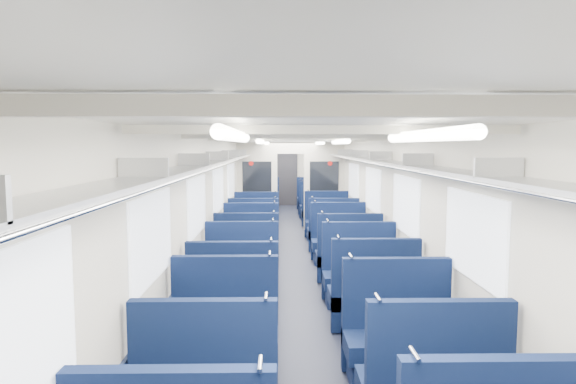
{
  "coord_description": "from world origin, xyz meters",
  "views": [
    {
      "loc": [
        -0.29,
        -9.39,
        2.2
      ],
      "look_at": [
        -0.09,
        2.37,
        1.1
      ],
      "focal_mm": 30.88,
      "sensor_mm": 36.0,
      "label": 1
    }
  ],
  "objects_px": {
    "seat_16": "(254,234)",
    "seat_23": "(317,208)",
    "seat_11": "(360,278)",
    "seat_14": "(251,245)",
    "seat_26": "(264,200)",
    "seat_17": "(333,234)",
    "seat_18": "(256,226)",
    "seat_22": "(261,208)",
    "seat_19": "(327,224)",
    "seat_10": "(241,277)",
    "seat_27": "(312,200)",
    "seat_12": "(247,258)",
    "seat_20": "(260,213)",
    "seat_24": "(263,203)",
    "end_door": "(287,178)",
    "seat_15": "(339,244)",
    "seat_9": "(373,300)",
    "seat_13": "(348,259)",
    "seat_21": "(320,213)",
    "seat_7": "(399,342)",
    "seat_8": "(234,304)",
    "bulkhead": "(291,183)",
    "seat_6": "(224,338)"
  },
  "relations": [
    {
      "from": "seat_11",
      "to": "seat_14",
      "type": "xyz_separation_m",
      "value": [
        -1.66,
        2.37,
        0.0
      ]
    },
    {
      "from": "bulkhead",
      "to": "seat_17",
      "type": "height_order",
      "value": "bulkhead"
    },
    {
      "from": "seat_14",
      "to": "seat_24",
      "type": "xyz_separation_m",
      "value": [
        0.0,
        6.75,
        0.0
      ]
    },
    {
      "from": "seat_10",
      "to": "seat_12",
      "type": "bearing_deg",
      "value": 90.0
    },
    {
      "from": "end_door",
      "to": "seat_24",
      "type": "distance_m",
      "value": 2.66
    },
    {
      "from": "seat_18",
      "to": "seat_22",
      "type": "height_order",
      "value": "same"
    },
    {
      "from": "seat_19",
      "to": "seat_24",
      "type": "bearing_deg",
      "value": 111.05
    },
    {
      "from": "seat_9",
      "to": "seat_19",
      "type": "height_order",
      "value": "same"
    },
    {
      "from": "seat_13",
      "to": "seat_23",
      "type": "xyz_separation_m",
      "value": [
        0.0,
        6.77,
        0.0
      ]
    },
    {
      "from": "end_door",
      "to": "seat_16",
      "type": "relative_size",
      "value": 1.72
    },
    {
      "from": "seat_15",
      "to": "seat_9",
      "type": "bearing_deg",
      "value": -90.0
    },
    {
      "from": "seat_18",
      "to": "seat_22",
      "type": "bearing_deg",
      "value": 90.0
    },
    {
      "from": "seat_9",
      "to": "seat_22",
      "type": "bearing_deg",
      "value": 100.61
    },
    {
      "from": "seat_10",
      "to": "seat_27",
      "type": "height_order",
      "value": "same"
    },
    {
      "from": "seat_14",
      "to": "seat_19",
      "type": "relative_size",
      "value": 1.0
    },
    {
      "from": "seat_15",
      "to": "seat_21",
      "type": "distance_m",
      "value": 4.22
    },
    {
      "from": "seat_19",
      "to": "end_door",
      "type": "bearing_deg",
      "value": 97.01
    },
    {
      "from": "seat_8",
      "to": "seat_21",
      "type": "relative_size",
      "value": 1.0
    },
    {
      "from": "bulkhead",
      "to": "seat_8",
      "type": "xyz_separation_m",
      "value": [
        -0.83,
        -7.26,
        -0.88
      ]
    },
    {
      "from": "seat_20",
      "to": "seat_15",
      "type": "bearing_deg",
      "value": -69.06
    },
    {
      "from": "seat_14",
      "to": "seat_22",
      "type": "distance_m",
      "value": 5.51
    },
    {
      "from": "seat_8",
      "to": "seat_26",
      "type": "bearing_deg",
      "value": 90.0
    },
    {
      "from": "seat_18",
      "to": "seat_21",
      "type": "distance_m",
      "value": 2.64
    },
    {
      "from": "seat_16",
      "to": "seat_17",
      "type": "height_order",
      "value": "same"
    },
    {
      "from": "seat_15",
      "to": "seat_17",
      "type": "relative_size",
      "value": 1.0
    },
    {
      "from": "seat_15",
      "to": "seat_27",
      "type": "height_order",
      "value": "same"
    },
    {
      "from": "end_door",
      "to": "seat_8",
      "type": "height_order",
      "value": "end_door"
    },
    {
      "from": "seat_7",
      "to": "seat_15",
      "type": "distance_m",
      "value": 4.71
    },
    {
      "from": "seat_11",
      "to": "seat_26",
      "type": "height_order",
      "value": "same"
    },
    {
      "from": "seat_12",
      "to": "seat_20",
      "type": "height_order",
      "value": "same"
    },
    {
      "from": "seat_7",
      "to": "seat_18",
      "type": "relative_size",
      "value": 1.0
    },
    {
      "from": "seat_6",
      "to": "seat_26",
      "type": "xyz_separation_m",
      "value": [
        0.0,
        12.28,
        0.0
      ]
    },
    {
      "from": "bulkhead",
      "to": "seat_10",
      "type": "relative_size",
      "value": 2.41
    },
    {
      "from": "seat_23",
      "to": "seat_26",
      "type": "xyz_separation_m",
      "value": [
        -1.66,
        2.23,
        0.0
      ]
    },
    {
      "from": "seat_15",
      "to": "seat_18",
      "type": "distance_m",
      "value": 2.73
    },
    {
      "from": "seat_16",
      "to": "seat_23",
      "type": "bearing_deg",
      "value": 69.47
    },
    {
      "from": "end_door",
      "to": "seat_17",
      "type": "distance_m",
      "value": 8.16
    },
    {
      "from": "seat_13",
      "to": "seat_11",
      "type": "bearing_deg",
      "value": -90.0
    },
    {
      "from": "seat_26",
      "to": "seat_14",
      "type": "bearing_deg",
      "value": -90.0
    },
    {
      "from": "seat_8",
      "to": "seat_24",
      "type": "relative_size",
      "value": 1.0
    },
    {
      "from": "end_door",
      "to": "seat_12",
      "type": "relative_size",
      "value": 1.72
    },
    {
      "from": "bulkhead",
      "to": "seat_10",
      "type": "xyz_separation_m",
      "value": [
        -0.83,
        -6.07,
        -0.88
      ]
    },
    {
      "from": "seat_11",
      "to": "seat_22",
      "type": "xyz_separation_m",
      "value": [
        -1.66,
        7.88,
        0.0
      ]
    },
    {
      "from": "seat_7",
      "to": "seat_17",
      "type": "distance_m",
      "value": 5.74
    },
    {
      "from": "seat_14",
      "to": "seat_15",
      "type": "height_order",
      "value": "same"
    },
    {
      "from": "bulkhead",
      "to": "seat_18",
      "type": "xyz_separation_m",
      "value": [
        -0.83,
        -1.53,
        -0.88
      ]
    },
    {
      "from": "seat_7",
      "to": "seat_24",
      "type": "distance_m",
      "value": 11.51
    },
    {
      "from": "seat_16",
      "to": "seat_21",
      "type": "distance_m",
      "value": 3.59
    },
    {
      "from": "seat_19",
      "to": "seat_27",
      "type": "relative_size",
      "value": 1.0
    },
    {
      "from": "seat_24",
      "to": "end_door",
      "type": "bearing_deg",
      "value": 71.23
    }
  ]
}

